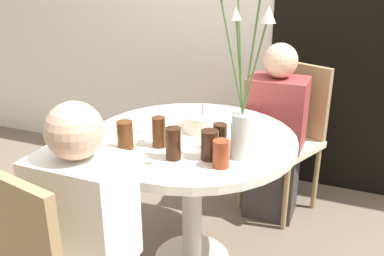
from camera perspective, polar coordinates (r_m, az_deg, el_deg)
The scene contains 14 objects.
doorway_panel at distance 2.96m, azimuth 19.30°, elevation 10.55°, with size 0.90×0.01×2.05m.
dining_table at distance 2.11m, azimuth 0.00°, elevation -4.37°, with size 1.01×1.01×0.74m.
chair_near_front at distance 2.76m, azimuth 12.87°, elevation -0.15°, with size 0.53×0.53×0.94m.
birthday_cake at distance 2.11m, azimuth 1.44°, elevation 0.83°, with size 0.20×0.20×0.13m.
flower_vase at distance 1.75m, azimuth 6.83°, elevation 3.30°, with size 0.24×0.24×0.74m.
side_plate at distance 2.16m, azimuth -5.17°, elevation 0.18°, with size 0.19×0.19×0.01m.
drink_glass_0 at distance 1.80m, azimuth -2.51°, elevation -2.09°, with size 0.07×0.07×0.14m.
drink_glass_1 at distance 1.92m, azimuth -4.43°, elevation -0.54°, with size 0.06×0.06×0.14m.
drink_glass_2 at distance 1.91m, azimuth -8.91°, elevation -0.97°, with size 0.07×0.07×0.13m.
drink_glass_3 at distance 1.89m, azimuth 3.74°, elevation -1.17°, with size 0.06×0.06×0.12m.
drink_glass_4 at distance 1.80m, azimuth 2.36°, elevation -2.27°, with size 0.08×0.08×0.13m.
drink_glass_5 at distance 1.73m, azimuth 3.90°, elevation -3.44°, with size 0.07×0.07×0.12m.
person_boy at distance 2.64m, azimuth 10.92°, elevation -1.45°, with size 0.34×0.24×1.10m.
person_guest at distance 1.71m, azimuth -13.80°, elevation -15.50°, with size 0.34×0.24×1.10m.
Camera 1 is at (0.72, -1.76, 1.53)m, focal length 40.00 mm.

